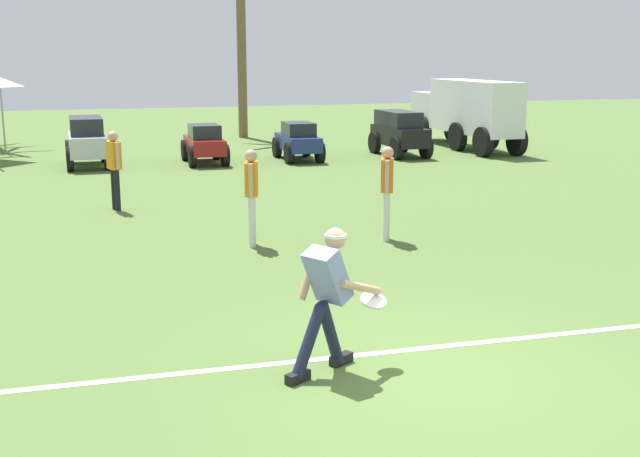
% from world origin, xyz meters
% --- Properties ---
extents(ground_plane, '(80.00, 80.00, 0.00)m').
position_xyz_m(ground_plane, '(0.00, 0.00, 0.00)').
color(ground_plane, '#526E34').
extents(field_line_paint, '(23.02, 0.79, 0.01)m').
position_xyz_m(field_line_paint, '(0.00, 0.72, 0.00)').
color(field_line_paint, white).
rests_on(field_line_paint, ground_plane).
extents(frisbee_thrower, '(1.10, 0.57, 1.41)m').
position_xyz_m(frisbee_thrower, '(-0.96, 0.47, 0.79)').
color(frisbee_thrower, '#191E38').
rests_on(frisbee_thrower, ground_plane).
extents(frisbee_in_flight, '(0.30, 0.29, 0.12)m').
position_xyz_m(frisbee_in_flight, '(-0.46, 0.52, 0.65)').
color(frisbee_in_flight, white).
extents(teammate_near_sideline, '(0.32, 0.48, 1.56)m').
position_xyz_m(teammate_near_sideline, '(1.69, 5.52, 0.94)').
color(teammate_near_sideline, silver).
rests_on(teammate_near_sideline, ground_plane).
extents(teammate_midfield, '(0.28, 0.49, 1.56)m').
position_xyz_m(teammate_midfield, '(-0.52, 5.78, 0.94)').
color(teammate_midfield, silver).
rests_on(teammate_midfield, ground_plane).
extents(teammate_deep, '(0.29, 0.49, 1.56)m').
position_xyz_m(teammate_deep, '(-2.45, 9.53, 0.94)').
color(teammate_deep, black).
rests_on(teammate_deep, ground_plane).
extents(parked_car_slot_a, '(1.17, 2.41, 1.34)m').
position_xyz_m(parked_car_slot_a, '(-2.82, 16.24, 0.72)').
color(parked_car_slot_a, '#B7BABF').
rests_on(parked_car_slot_a, ground_plane).
extents(parked_car_slot_b, '(1.10, 2.21, 1.10)m').
position_xyz_m(parked_car_slot_b, '(0.34, 15.89, 0.56)').
color(parked_car_slot_b, maroon).
rests_on(parked_car_slot_b, ground_plane).
extents(parked_car_slot_c, '(1.13, 2.22, 1.10)m').
position_xyz_m(parked_car_slot_c, '(3.05, 15.80, 0.56)').
color(parked_car_slot_c, navy).
rests_on(parked_car_slot_c, ground_plane).
extents(parked_car_slot_d, '(1.18, 2.42, 1.34)m').
position_xyz_m(parked_car_slot_d, '(6.26, 15.88, 0.72)').
color(parked_car_slot_d, black).
rests_on(parked_car_slot_d, ground_plane).
extents(box_truck, '(1.43, 5.91, 2.20)m').
position_xyz_m(box_truck, '(9.08, 17.07, 1.23)').
color(box_truck, silver).
rests_on(box_truck, ground_plane).
extents(palm_tree_far_right, '(3.09, 2.76, 7.07)m').
position_xyz_m(palm_tree_far_right, '(2.86, 22.60, 4.05)').
color(palm_tree_far_right, brown).
rests_on(palm_tree_far_right, ground_plane).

